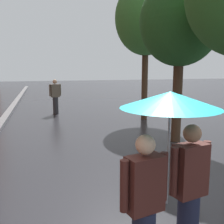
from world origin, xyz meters
TOP-DOWN VIEW (x-y plane):
  - kerb_strip at (-3.20, 10.00)m, footprint 0.30×36.00m
  - street_tree_1 at (2.46, 4.43)m, footprint 2.38×2.38m
  - street_tree_2 at (2.79, 8.04)m, footprint 2.60×2.60m
  - couple_under_umbrella at (-0.20, -0.44)m, footprint 1.20×1.08m
  - pedestrian_walking_midground at (-0.94, 10.27)m, footprint 0.58×0.31m

SIDE VIEW (x-z plane):
  - kerb_strip at x=-3.20m, z-range 0.00..0.12m
  - pedestrian_walking_midground at x=-0.94m, z-range 0.02..1.70m
  - couple_under_umbrella at x=-0.20m, z-range 0.33..2.40m
  - street_tree_1 at x=2.46m, z-range 1.12..6.03m
  - street_tree_2 at x=2.79m, z-range 1.35..7.19m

